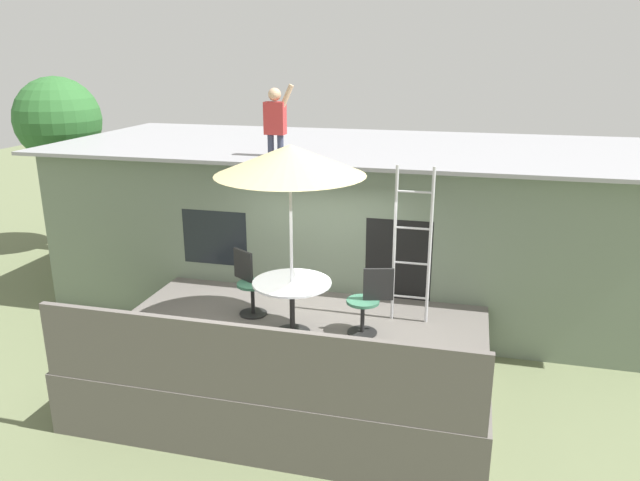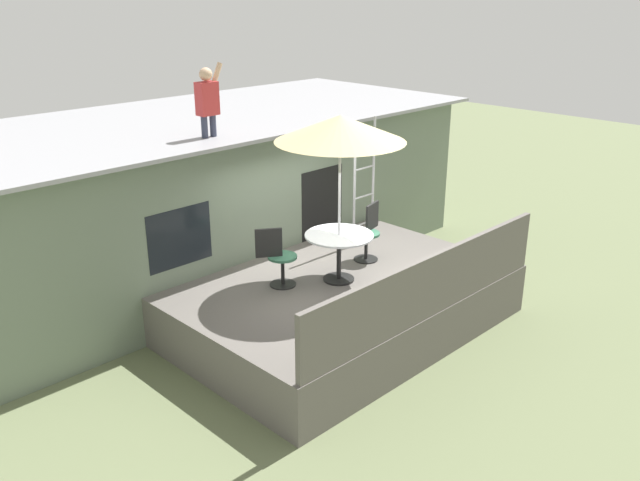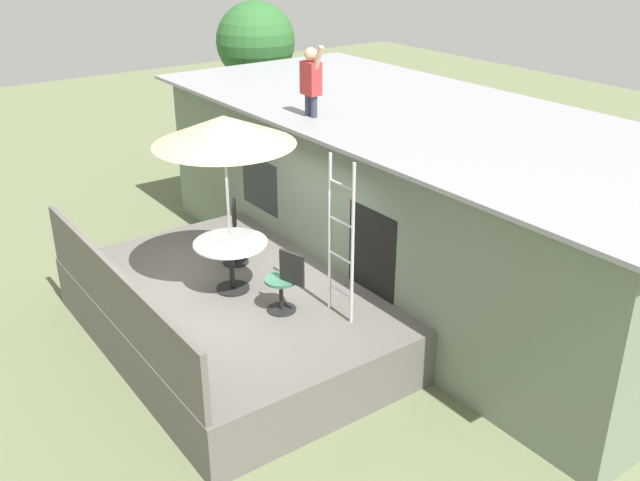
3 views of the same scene
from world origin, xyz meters
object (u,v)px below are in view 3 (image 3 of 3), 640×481
backyard_tree (256,45)px  patio_table (231,252)px  step_ladder (341,240)px  patio_chair_left (235,234)px  person_figure (311,77)px  patio_umbrella (224,130)px  patio_chair_right (285,282)px

backyard_tree → patio_table: bearing=-34.0°
patio_table → step_ladder: size_ratio=0.47×
patio_table → patio_chair_left: size_ratio=1.13×
person_figure → step_ladder: bearing=-26.9°
patio_table → backyard_tree: bearing=146.0°
backyard_tree → patio_umbrella: bearing=-34.0°
step_ladder → backyard_tree: bearing=155.6°
patio_umbrella → backyard_tree: 8.11m
patio_table → patio_chair_left: patio_chair_left is taller
patio_table → step_ladder: bearing=29.1°
patio_umbrella → person_figure: bearing=112.8°
step_ladder → patio_chair_left: bearing=-172.1°
patio_table → backyard_tree: backyard_tree is taller
patio_chair_left → backyard_tree: (-5.92, 4.03, 1.69)m
patio_chair_left → patio_umbrella: bearing=0.0°
patio_umbrella → patio_chair_right: 2.14m
patio_umbrella → patio_table: bearing=104.0°
patio_umbrella → step_ladder: (1.47, 0.82, -1.25)m
person_figure → patio_chair_right: size_ratio=1.21×
patio_chair_right → patio_table: bearing=0.0°
person_figure → patio_chair_left: size_ratio=1.21×
step_ladder → backyard_tree: backyard_tree is taller
step_ladder → patio_chair_left: size_ratio=2.39×
patio_chair_left → backyard_tree: size_ratio=0.23×
patio_chair_left → step_ladder: bearing=40.2°
patio_chair_left → backyard_tree: bearing=178.2°
patio_table → patio_umbrella: bearing=-76.0°
person_figure → backyard_tree: (-5.88, 2.55, -0.51)m
person_figure → patio_chair_right: person_figure is taller
step_ladder → patio_chair_left: 2.37m
person_figure → backyard_tree: bearing=156.6°
patio_table → step_ladder: 1.76m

